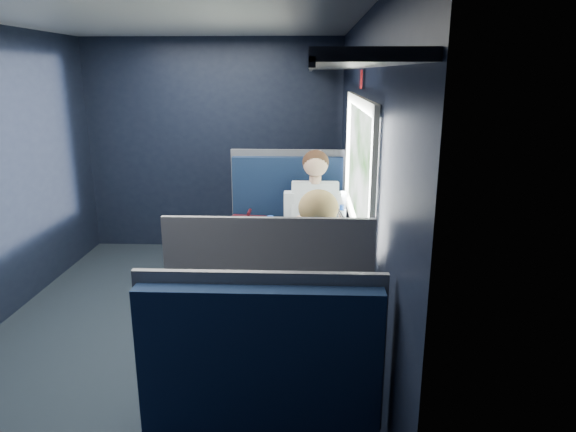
{
  "coord_description": "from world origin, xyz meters",
  "views": [
    {
      "loc": [
        1.04,
        -3.5,
        1.93
      ],
      "look_at": [
        0.9,
        0.0,
        0.95
      ],
      "focal_mm": 32.0,
      "sensor_mm": 36.0,
      "label": 1
    }
  ],
  "objects_px": {
    "seat_bay_near": "(285,246)",
    "bottle_small": "(341,220)",
    "laptop": "(335,237)",
    "cup": "(342,222)",
    "man": "(315,220)",
    "woman": "(317,285)",
    "seat_bay_far": "(273,346)",
    "seat_row_front": "(290,219)",
    "table": "(306,254)"
  },
  "relations": [
    {
      "from": "table",
      "to": "bottle_small",
      "type": "relative_size",
      "value": 4.51
    },
    {
      "from": "seat_bay_near",
      "to": "laptop",
      "type": "relative_size",
      "value": 3.7
    },
    {
      "from": "man",
      "to": "seat_row_front",
      "type": "bearing_deg",
      "value": 102.83
    },
    {
      "from": "seat_row_front",
      "to": "woman",
      "type": "distance_m",
      "value": 2.54
    },
    {
      "from": "seat_bay_near",
      "to": "bottle_small",
      "type": "bearing_deg",
      "value": -51.4
    },
    {
      "from": "man",
      "to": "laptop",
      "type": "bearing_deg",
      "value": -79.36
    },
    {
      "from": "seat_bay_near",
      "to": "table",
      "type": "bearing_deg",
      "value": -77.24
    },
    {
      "from": "table",
      "to": "cup",
      "type": "distance_m",
      "value": 0.54
    },
    {
      "from": "seat_bay_far",
      "to": "woman",
      "type": "relative_size",
      "value": 0.95
    },
    {
      "from": "laptop",
      "to": "cup",
      "type": "height_order",
      "value": "laptop"
    },
    {
      "from": "woman",
      "to": "cup",
      "type": "height_order",
      "value": "woman"
    },
    {
      "from": "seat_row_front",
      "to": "man",
      "type": "distance_m",
      "value": 1.17
    },
    {
      "from": "table",
      "to": "laptop",
      "type": "distance_m",
      "value": 0.25
    },
    {
      "from": "seat_row_front",
      "to": "laptop",
      "type": "bearing_deg",
      "value": -78.04
    },
    {
      "from": "woman",
      "to": "laptop",
      "type": "xyz_separation_m",
      "value": [
        0.14,
        0.68,
        0.08
      ]
    },
    {
      "from": "seat_row_front",
      "to": "bottle_small",
      "type": "xyz_separation_m",
      "value": [
        0.45,
        -1.51,
        0.43
      ]
    },
    {
      "from": "table",
      "to": "laptop",
      "type": "height_order",
      "value": "laptop"
    },
    {
      "from": "seat_bay_far",
      "to": "seat_row_front",
      "type": "relative_size",
      "value": 1.09
    },
    {
      "from": "man",
      "to": "seat_bay_near",
      "type": "bearing_deg",
      "value": 146.76
    },
    {
      "from": "seat_bay_near",
      "to": "bottle_small",
      "type": "height_order",
      "value": "seat_bay_near"
    },
    {
      "from": "bottle_small",
      "to": "seat_row_front",
      "type": "bearing_deg",
      "value": 106.62
    },
    {
      "from": "man",
      "to": "laptop",
      "type": "distance_m",
      "value": 0.75
    },
    {
      "from": "seat_bay_near",
      "to": "woman",
      "type": "bearing_deg",
      "value": -80.47
    },
    {
      "from": "seat_bay_near",
      "to": "cup",
      "type": "xyz_separation_m",
      "value": [
        0.48,
        -0.43,
        0.36
      ]
    },
    {
      "from": "table",
      "to": "seat_bay_far",
      "type": "bearing_deg",
      "value": -101.78
    },
    {
      "from": "woman",
      "to": "cup",
      "type": "relative_size",
      "value": 16.28
    },
    {
      "from": "seat_row_front",
      "to": "seat_bay_near",
      "type": "bearing_deg",
      "value": -90.94
    },
    {
      "from": "man",
      "to": "cup",
      "type": "xyz_separation_m",
      "value": [
        0.22,
        -0.26,
        0.06
      ]
    },
    {
      "from": "seat_bay_far",
      "to": "seat_row_front",
      "type": "height_order",
      "value": "seat_bay_far"
    },
    {
      "from": "laptop",
      "to": "woman",
      "type": "bearing_deg",
      "value": -101.47
    },
    {
      "from": "table",
      "to": "seat_bay_far",
      "type": "distance_m",
      "value": 0.93
    },
    {
      "from": "laptop",
      "to": "seat_bay_far",
      "type": "bearing_deg",
      "value": -114.65
    },
    {
      "from": "cup",
      "to": "man",
      "type": "bearing_deg",
      "value": 129.79
    },
    {
      "from": "seat_bay_far",
      "to": "woman",
      "type": "distance_m",
      "value": 0.43
    },
    {
      "from": "seat_bay_near",
      "to": "seat_bay_far",
      "type": "bearing_deg",
      "value": -89.5
    },
    {
      "from": "seat_bay_near",
      "to": "seat_bay_far",
      "type": "xyz_separation_m",
      "value": [
        0.02,
        -1.75,
        -0.01
      ]
    },
    {
      "from": "seat_bay_far",
      "to": "bottle_small",
      "type": "relative_size",
      "value": 5.68
    },
    {
      "from": "laptop",
      "to": "seat_row_front",
      "type": "bearing_deg",
      "value": 101.96
    },
    {
      "from": "table",
      "to": "woman",
      "type": "bearing_deg",
      "value": -84.55
    },
    {
      "from": "bottle_small",
      "to": "cup",
      "type": "xyz_separation_m",
      "value": [
        0.02,
        0.15,
        -0.06
      ]
    },
    {
      "from": "man",
      "to": "woman",
      "type": "bearing_deg",
      "value": -90.0
    },
    {
      "from": "seat_row_front",
      "to": "man",
      "type": "relative_size",
      "value": 0.88
    },
    {
      "from": "man",
      "to": "woman",
      "type": "xyz_separation_m",
      "value": [
        0.0,
        -1.41,
        0.01
      ]
    },
    {
      "from": "bottle_small",
      "to": "seat_bay_near",
      "type": "bearing_deg",
      "value": 128.6
    },
    {
      "from": "man",
      "to": "bottle_small",
      "type": "bearing_deg",
      "value": -63.96
    },
    {
      "from": "cup",
      "to": "laptop",
      "type": "bearing_deg",
      "value": -99.44
    },
    {
      "from": "seat_row_front",
      "to": "woman",
      "type": "height_order",
      "value": "woman"
    },
    {
      "from": "seat_row_front",
      "to": "laptop",
      "type": "xyz_separation_m",
      "value": [
        0.39,
        -1.83,
        0.4
      ]
    },
    {
      "from": "man",
      "to": "bottle_small",
      "type": "relative_size",
      "value": 5.96
    },
    {
      "from": "seat_bay_near",
      "to": "seat_row_front",
      "type": "height_order",
      "value": "seat_bay_near"
    }
  ]
}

